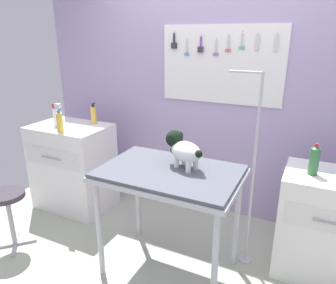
% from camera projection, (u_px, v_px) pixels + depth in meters
% --- Properties ---
extents(ground, '(4.40, 4.00, 0.04)m').
position_uv_depth(ground, '(156.00, 282.00, 2.49)').
color(ground, '#A7AE9A').
extents(rear_wall_panel, '(4.00, 0.11, 2.30)m').
position_uv_depth(rear_wall_panel, '(214.00, 105.00, 3.19)').
color(rear_wall_panel, '#A995C0').
rests_on(rear_wall_panel, ground).
extents(grooming_table, '(1.05, 0.70, 0.89)m').
position_uv_depth(grooming_table, '(170.00, 180.00, 2.35)').
color(grooming_table, '#B7B7BC').
rests_on(grooming_table, ground).
extents(grooming_arm, '(0.30, 0.11, 1.60)m').
position_uv_depth(grooming_arm, '(251.00, 182.00, 2.46)').
color(grooming_arm, '#B7B7BC').
rests_on(grooming_arm, ground).
extents(dog, '(0.36, 0.26, 0.27)m').
position_uv_depth(dog, '(182.00, 149.00, 2.33)').
color(dog, white).
rests_on(dog, grooming_table).
extents(counter_left, '(0.80, 0.58, 0.93)m').
position_uv_depth(counter_left, '(73.00, 166.00, 3.44)').
color(counter_left, white).
rests_on(counter_left, ground).
extents(cabinet_right, '(0.68, 0.54, 0.86)m').
position_uv_depth(cabinet_right, '(325.00, 225.00, 2.44)').
color(cabinet_right, white).
rests_on(cabinet_right, ground).
extents(stool, '(0.31, 0.31, 0.54)m').
position_uv_depth(stool, '(8.00, 204.00, 2.75)').
color(stool, '#9E9EA3').
rests_on(stool, ground).
extents(conditioner_bottle, '(0.06, 0.06, 0.24)m').
position_uv_depth(conditioner_bottle, '(60.00, 122.00, 3.03)').
color(conditioner_bottle, gold).
rests_on(conditioner_bottle, counter_left).
extents(spray_bottle_short, '(0.05, 0.05, 0.23)m').
position_uv_depth(spray_bottle_short, '(55.00, 116.00, 3.26)').
color(spray_bottle_short, white).
rests_on(spray_bottle_short, counter_left).
extents(detangler_spray, '(0.06, 0.06, 0.23)m').
position_uv_depth(detangler_spray, '(94.00, 115.00, 3.32)').
color(detangler_spray, gold).
rests_on(detangler_spray, counter_left).
extents(spray_bottle_tall, '(0.07, 0.07, 0.25)m').
position_uv_depth(spray_bottle_tall, '(59.00, 118.00, 3.17)').
color(spray_bottle_tall, white).
rests_on(spray_bottle_tall, counter_left).
extents(soda_bottle, '(0.07, 0.07, 0.24)m').
position_uv_depth(soda_bottle, '(314.00, 160.00, 2.29)').
color(soda_bottle, '#32693B').
rests_on(soda_bottle, cabinet_right).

